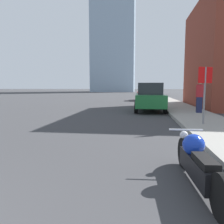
# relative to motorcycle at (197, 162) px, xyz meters

# --- Properties ---
(sidewalk) EXTENTS (2.37, 240.00, 0.15)m
(sidewalk) POSITION_rel_motorcycle_xyz_m (1.85, 36.87, -0.31)
(sidewalk) COLOR gray
(sidewalk) RESTS_ON ground_plane
(distant_tower) EXTENTS (14.27, 14.27, 54.63)m
(distant_tower) POSITION_rel_motorcycle_xyz_m (-10.59, 73.96, 26.94)
(distant_tower) COLOR #8CA5BC
(distant_tower) RESTS_ON ground_plane
(motorcycle) EXTENTS (0.62, 2.32, 0.78)m
(motorcycle) POSITION_rel_motorcycle_xyz_m (0.00, 0.00, 0.00)
(motorcycle) COLOR black
(motorcycle) RESTS_ON ground_plane
(parked_car_green) EXTENTS (1.91, 4.51, 1.82)m
(parked_car_green) POSITION_rel_motorcycle_xyz_m (-0.34, 10.95, 0.52)
(parked_car_green) COLOR #1E6B33
(parked_car_green) RESTS_ON ground_plane
(parked_car_red) EXTENTS (1.98, 3.99, 1.64)m
(parked_car_red) POSITION_rel_motorcycle_xyz_m (-0.47, 22.75, 0.43)
(parked_car_red) COLOR red
(parked_car_red) RESTS_ON ground_plane
(stop_sign) EXTENTS (0.57, 0.26, 2.16)m
(stop_sign) POSITION_rel_motorcycle_xyz_m (1.49, 5.22, 1.24)
(stop_sign) COLOR slate
(stop_sign) RESTS_ON sidewalk
(pedestrian) EXTENTS (0.36, 0.25, 1.80)m
(pedestrian) POSITION_rel_motorcycle_xyz_m (2.29, 9.09, 0.70)
(pedestrian) COLOR #1E2347
(pedestrian) RESTS_ON sidewalk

